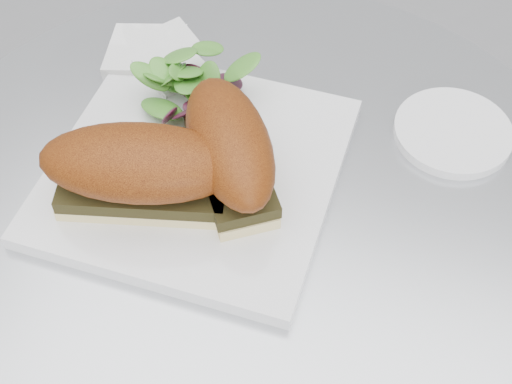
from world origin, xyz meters
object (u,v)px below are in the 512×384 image
at_px(sandwich_left, 141,169).
at_px(plate, 196,170).
at_px(saucer, 453,132).
at_px(sandwich_right, 230,148).

bearing_deg(sandwich_left, plate, 47.91).
bearing_deg(sandwich_left, saucer, 21.14).
xyz_separation_m(plate, saucer, (0.23, 0.13, -0.00)).
bearing_deg(sandwich_right, saucer, 91.02).
bearing_deg(saucer, plate, -151.33).
relative_size(sandwich_left, sandwich_right, 1.11).
relative_size(plate, sandwich_right, 1.56).
distance_m(sandwich_left, saucer, 0.32).
xyz_separation_m(plate, sandwich_left, (-0.03, -0.05, 0.05)).
distance_m(plate, sandwich_left, 0.08).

